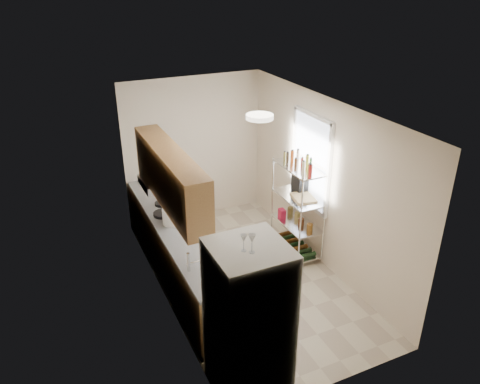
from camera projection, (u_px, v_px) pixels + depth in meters
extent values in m
cube|color=beige|center=(248.00, 278.00, 7.03)|extent=(2.50, 4.40, 0.01)
cube|color=white|center=(249.00, 108.00, 5.90)|extent=(2.50, 4.40, 0.01)
cube|color=beige|center=(194.00, 150.00, 8.27)|extent=(2.50, 0.01, 2.60)
cube|color=beige|center=(344.00, 290.00, 4.66)|extent=(2.50, 0.01, 2.60)
cube|color=beige|center=(160.00, 218.00, 5.99)|extent=(0.01, 4.40, 2.60)
cube|color=beige|center=(324.00, 184.00, 6.94)|extent=(0.01, 4.40, 2.60)
cube|color=#AF834A|center=(178.00, 253.00, 6.86)|extent=(0.60, 3.48, 0.86)
cube|color=gray|center=(178.00, 226.00, 6.67)|extent=(0.63, 3.51, 0.04)
cube|color=#B7BABC|center=(204.00, 269.00, 5.72)|extent=(0.52, 0.44, 0.04)
cube|color=#B7BABC|center=(169.00, 208.00, 8.06)|extent=(0.01, 0.55, 0.72)
cube|color=#AF834A|center=(170.00, 177.00, 5.93)|extent=(0.33, 2.20, 0.72)
cube|color=#B7BABC|center=(159.00, 182.00, 6.79)|extent=(0.50, 0.60, 0.12)
cube|color=white|center=(311.00, 161.00, 7.11)|extent=(0.06, 1.00, 1.46)
cube|color=silver|center=(295.00, 247.00, 7.61)|extent=(0.45, 0.90, 0.02)
cube|color=silver|center=(297.00, 223.00, 7.42)|extent=(0.45, 0.90, 0.02)
cube|color=silver|center=(298.00, 197.00, 7.22)|extent=(0.45, 0.90, 0.02)
cube|color=silver|center=(300.00, 167.00, 7.01)|extent=(0.45, 0.90, 0.02)
cylinder|color=silver|center=(300.00, 226.00, 6.88)|extent=(0.02, 0.02, 1.55)
cylinder|color=silver|center=(272.00, 201.00, 7.60)|extent=(0.02, 0.02, 1.55)
cylinder|color=silver|center=(325.00, 220.00, 7.04)|extent=(0.02, 0.02, 1.55)
cylinder|color=silver|center=(295.00, 197.00, 7.76)|extent=(0.02, 0.02, 1.55)
cylinder|color=white|center=(260.00, 117.00, 5.67)|extent=(0.34, 0.34, 0.05)
cube|color=white|center=(249.00, 322.00, 4.82)|extent=(0.75, 0.75, 1.81)
cylinder|color=white|center=(172.00, 216.00, 6.65)|extent=(0.28, 0.28, 0.23)
cylinder|color=black|center=(163.00, 214.00, 6.90)|extent=(0.31, 0.31, 0.05)
cylinder|color=black|center=(161.00, 204.00, 7.20)|extent=(0.26, 0.26, 0.04)
cube|color=tan|center=(303.00, 197.00, 7.17)|extent=(0.37, 0.45, 0.03)
cube|color=black|center=(300.00, 182.00, 7.36)|extent=(0.17, 0.26, 0.30)
cube|color=#AC1531|center=(282.00, 213.00, 7.53)|extent=(0.10, 0.13, 0.14)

